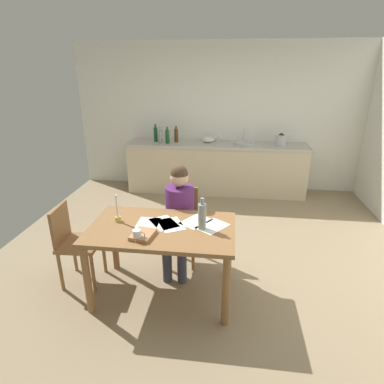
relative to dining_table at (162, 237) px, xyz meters
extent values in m
cube|color=#937F60|center=(0.35, 0.72, -0.67)|extent=(5.20, 5.20, 0.04)
cube|color=silver|center=(0.35, 3.32, 0.65)|extent=(5.20, 0.12, 2.60)
cube|color=beige|center=(0.35, 2.96, -0.22)|extent=(3.15, 0.60, 0.86)
cube|color=#B7B2A8|center=(0.35, 2.96, 0.23)|extent=(3.19, 0.64, 0.04)
cube|color=olive|center=(0.00, 0.00, 0.09)|extent=(1.39, 0.83, 0.04)
cylinder|color=olive|center=(-0.63, -0.35, -0.29)|extent=(0.07, 0.07, 0.72)
cylinder|color=olive|center=(0.63, -0.35, -0.29)|extent=(0.07, 0.07, 0.72)
cylinder|color=olive|center=(-0.63, 0.35, -0.29)|extent=(0.07, 0.07, 0.72)
cylinder|color=olive|center=(0.63, 0.35, -0.29)|extent=(0.07, 0.07, 0.72)
cube|color=olive|center=(0.08, 0.59, -0.18)|extent=(0.40, 0.40, 0.04)
cube|color=olive|center=(0.08, 0.78, 0.03)|extent=(0.36, 0.03, 0.40)
cylinder|color=olive|center=(-0.09, 0.42, -0.42)|extent=(0.04, 0.04, 0.46)
cylinder|color=olive|center=(0.25, 0.42, -0.42)|extent=(0.04, 0.04, 0.46)
cylinder|color=olive|center=(-0.09, 0.76, -0.42)|extent=(0.04, 0.04, 0.46)
cylinder|color=olive|center=(0.25, 0.76, -0.42)|extent=(0.04, 0.04, 0.46)
cylinder|color=#592666|center=(0.08, 0.57, 0.05)|extent=(0.32, 0.32, 0.50)
sphere|color=#D8AD8C|center=(0.08, 0.57, 0.41)|extent=(0.20, 0.20, 0.20)
sphere|color=#473323|center=(0.08, 0.57, 0.45)|extent=(0.19, 0.19, 0.19)
cylinder|color=#383847|center=(0.00, 0.38, -0.20)|extent=(0.13, 0.38, 0.13)
cylinder|color=#383847|center=(0.00, 0.19, -0.42)|extent=(0.10, 0.10, 0.45)
cylinder|color=#383847|center=(0.16, 0.38, -0.20)|extent=(0.13, 0.38, 0.13)
cylinder|color=#383847|center=(0.16, 0.19, -0.42)|extent=(0.10, 0.10, 0.45)
cube|color=olive|center=(-0.89, 0.09, -0.19)|extent=(0.42, 0.42, 0.04)
cube|color=olive|center=(-1.08, 0.08, 0.02)|extent=(0.05, 0.36, 0.40)
cylinder|color=olive|center=(-0.71, -0.08, -0.42)|extent=(0.04, 0.04, 0.45)
cylinder|color=olive|center=(-0.73, 0.26, -0.42)|extent=(0.04, 0.04, 0.45)
cylinder|color=olive|center=(-1.05, -0.09, -0.42)|extent=(0.04, 0.04, 0.45)
cylinder|color=olive|center=(-1.07, 0.25, -0.42)|extent=(0.04, 0.04, 0.45)
cylinder|color=white|center=(-0.16, -0.27, 0.16)|extent=(0.08, 0.08, 0.10)
torus|color=white|center=(-0.12, -0.27, 0.16)|extent=(0.07, 0.01, 0.07)
cylinder|color=gold|center=(-0.45, 0.07, 0.13)|extent=(0.06, 0.06, 0.05)
cylinder|color=white|center=(-0.45, 0.07, 0.27)|extent=(0.02, 0.02, 0.23)
cube|color=#B47A51|center=(-0.13, -0.20, 0.13)|extent=(0.22, 0.26, 0.03)
cube|color=white|center=(-0.15, 0.04, 0.11)|extent=(0.21, 0.30, 0.00)
cube|color=white|center=(0.00, 0.09, 0.11)|extent=(0.34, 0.36, 0.00)
cube|color=white|center=(0.08, 0.06, 0.11)|extent=(0.32, 0.36, 0.00)
cube|color=white|center=(0.48, 0.08, 0.11)|extent=(0.34, 0.36, 0.00)
cube|color=white|center=(0.31, 0.16, 0.11)|extent=(0.34, 0.36, 0.00)
cylinder|color=#8C999E|center=(0.38, 0.02, 0.23)|extent=(0.08, 0.08, 0.25)
cylinder|color=#8C999E|center=(0.38, 0.02, 0.39)|extent=(0.03, 0.03, 0.06)
cylinder|color=#B2B7BC|center=(0.82, 2.96, 0.27)|extent=(0.36, 0.36, 0.04)
cylinder|color=silver|center=(0.82, 3.12, 0.37)|extent=(0.02, 0.02, 0.24)
cylinder|color=#194C23|center=(-0.75, 2.98, 0.38)|extent=(0.07, 0.07, 0.25)
cylinder|color=#194C23|center=(-0.75, 2.98, 0.53)|extent=(0.03, 0.03, 0.06)
cylinder|color=#8C999E|center=(-0.64, 2.89, 0.36)|extent=(0.07, 0.07, 0.22)
cylinder|color=#8C999E|center=(-0.64, 2.89, 0.50)|extent=(0.03, 0.03, 0.06)
cylinder|color=#194C23|center=(-0.52, 2.87, 0.37)|extent=(0.07, 0.07, 0.23)
cylinder|color=#194C23|center=(-0.52, 2.87, 0.51)|extent=(0.03, 0.03, 0.06)
cylinder|color=#593319|center=(-0.38, 3.00, 0.37)|extent=(0.07, 0.07, 0.23)
cylinder|color=#593319|center=(-0.38, 3.00, 0.51)|extent=(0.03, 0.03, 0.06)
ellipsoid|color=white|center=(0.19, 3.04, 0.30)|extent=(0.22, 0.22, 0.10)
cylinder|color=#B7BABF|center=(1.45, 2.96, 0.34)|extent=(0.18, 0.18, 0.18)
cone|color=#262628|center=(1.45, 2.96, 0.45)|extent=(0.11, 0.11, 0.04)
cylinder|color=silver|center=(0.41, 3.11, 0.26)|extent=(0.06, 0.06, 0.00)
cylinder|color=silver|center=(0.41, 3.11, 0.29)|extent=(0.01, 0.01, 0.07)
cone|color=silver|center=(0.41, 3.11, 0.37)|extent=(0.07, 0.07, 0.08)
cylinder|color=silver|center=(0.31, 3.11, 0.26)|extent=(0.06, 0.06, 0.00)
cylinder|color=silver|center=(0.31, 3.11, 0.29)|extent=(0.01, 0.01, 0.07)
cone|color=silver|center=(0.31, 3.11, 0.37)|extent=(0.07, 0.07, 0.08)
camera|label=1|loc=(0.63, -2.66, 1.54)|focal=30.07mm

